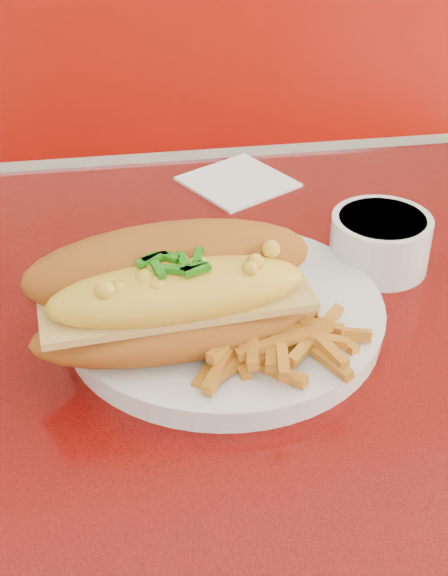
{
  "coord_description": "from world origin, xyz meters",
  "views": [
    {
      "loc": [
        -0.22,
        -0.56,
        1.22
      ],
      "look_at": [
        -0.13,
        0.03,
        0.81
      ],
      "focal_mm": 50.0,
      "sensor_mm": 36.0,
      "label": 1
    }
  ],
  "objects": [
    {
      "name": "booth_bench_far",
      "position": [
        0.0,
        0.81,
        0.29
      ],
      "size": [
        1.2,
        0.51,
        0.9
      ],
      "color": "#A2140A",
      "rests_on": "ground"
    },
    {
      "name": "dinner_plate",
      "position": [
        -0.13,
        0.03,
        0.78
      ],
      "size": [
        0.35,
        0.35,
        0.02
      ],
      "rotation": [
        0.0,
        0.0,
        0.21
      ],
      "color": "silver",
      "rests_on": "diner_table"
    },
    {
      "name": "diner_table",
      "position": [
        0.0,
        0.0,
        0.61
      ],
      "size": [
        1.23,
        0.83,
        0.77
      ],
      "color": "red",
      "rests_on": "ground"
    },
    {
      "name": "paper_napkin",
      "position": [
        -0.06,
        0.31,
        0.77
      ],
      "size": [
        0.15,
        0.15,
        0.0
      ],
      "primitive_type": "cube",
      "rotation": [
        0.0,
        0.0,
        0.51
      ],
      "color": "white",
      "rests_on": "diner_table"
    },
    {
      "name": "sauce_cup_left",
      "position": [
        -0.22,
        0.11,
        0.79
      ],
      "size": [
        0.08,
        0.08,
        0.03
      ],
      "rotation": [
        0.0,
        0.0,
        -0.29
      ],
      "color": "black",
      "rests_on": "diner_table"
    },
    {
      "name": "fries_pile",
      "position": [
        -0.1,
        -0.04,
        0.81
      ],
      "size": [
        0.15,
        0.14,
        0.04
      ],
      "primitive_type": null,
      "rotation": [
        0.0,
        0.0,
        -0.27
      ],
      "color": "orange",
      "rests_on": "dinner_plate"
    },
    {
      "name": "fork",
      "position": [
        -0.08,
        -0.02,
        0.79
      ],
      "size": [
        0.03,
        0.13,
        0.0
      ],
      "rotation": [
        0.0,
        0.0,
        1.46
      ],
      "color": "silver",
      "rests_on": "dinner_plate"
    },
    {
      "name": "gravy_ramekin",
      "position": [
        0.05,
        0.1,
        0.8
      ],
      "size": [
        0.11,
        0.11,
        0.06
      ],
      "rotation": [
        0.0,
        0.0,
        0.08
      ],
      "color": "silver",
      "rests_on": "diner_table"
    },
    {
      "name": "mac_hoagie",
      "position": [
        -0.17,
        -0.01,
        0.84
      ],
      "size": [
        0.26,
        0.14,
        0.11
      ],
      "rotation": [
        0.0,
        0.0,
        0.09
      ],
      "color": "#AD5E1B",
      "rests_on": "dinner_plate"
    }
  ]
}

